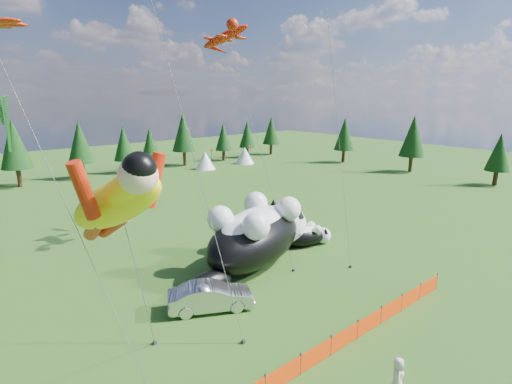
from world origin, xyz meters
TOP-DOWN VIEW (x-y plane):
  - ground at (0.00, 0.00)m, footprint 160.00×160.00m
  - safety_fence at (0.00, -3.00)m, footprint 22.06×0.06m
  - tree_line at (0.00, 45.00)m, footprint 90.00×4.00m
  - festival_tents at (11.00, 40.00)m, footprint 50.00×3.20m
  - cat_large at (5.34, 7.18)m, footprint 12.40×7.26m
  - cat_small at (10.27, 7.18)m, footprint 4.70×2.79m
  - car at (-0.93, 3.96)m, footprint 4.96×3.60m
  - spectator_e at (1.23, -6.22)m, footprint 0.92×0.85m
  - superhero_kite at (-7.11, 0.22)m, footprint 6.14×6.35m
  - gecko_kite at (7.02, 13.18)m, footprint 5.17×12.03m

SIDE VIEW (x-z plane):
  - ground at x=0.00m, z-range 0.00..0.00m
  - safety_fence at x=0.00m, z-range -0.05..1.05m
  - car at x=-0.93m, z-range 0.00..1.56m
  - spectator_e at x=1.23m, z-range 0.00..1.57m
  - cat_small at x=10.27m, z-range -0.04..1.71m
  - festival_tents at x=11.00m, z-range 0.00..2.80m
  - cat_large at x=5.34m, z-range -0.12..4.49m
  - tree_line at x=0.00m, z-range 0.00..8.00m
  - superhero_kite at x=-7.11m, z-range 2.74..13.43m
  - gecko_kite at x=7.02m, z-range 6.89..24.96m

